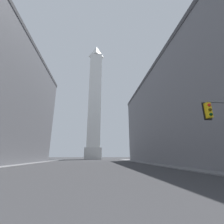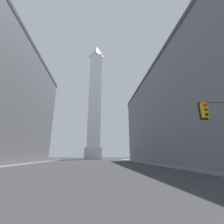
# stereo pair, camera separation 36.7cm
# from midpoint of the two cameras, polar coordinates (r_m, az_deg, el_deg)

# --- Properties ---
(sidewalk_left) EXTENTS (5.00, 99.80, 0.15)m
(sidewalk_left) POSITION_cam_midpoint_polar(r_m,az_deg,el_deg) (34.68, -36.56, -16.23)
(sidewalk_left) COLOR slate
(sidewalk_left) RESTS_ON ground_plane
(sidewalk_right) EXTENTS (5.00, 99.80, 0.15)m
(sidewalk_right) POSITION_cam_midpoint_polar(r_m,az_deg,el_deg) (33.66, 19.89, -18.45)
(sidewalk_right) COLOR slate
(sidewalk_right) RESTS_ON ground_plane
(building_right) EXTENTS (29.31, 58.02, 24.24)m
(building_right) POSITION_cam_midpoint_polar(r_m,az_deg,el_deg) (44.81, 33.30, -0.34)
(building_right) COLOR slate
(building_right) RESTS_ON ground_plane
(obelisk) EXTENTS (8.92, 8.92, 71.05)m
(obelisk) POSITION_cam_midpoint_polar(r_m,az_deg,el_deg) (89.62, -6.67, 4.87)
(obelisk) COLOR silver
(obelisk) RESTS_ON ground_plane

